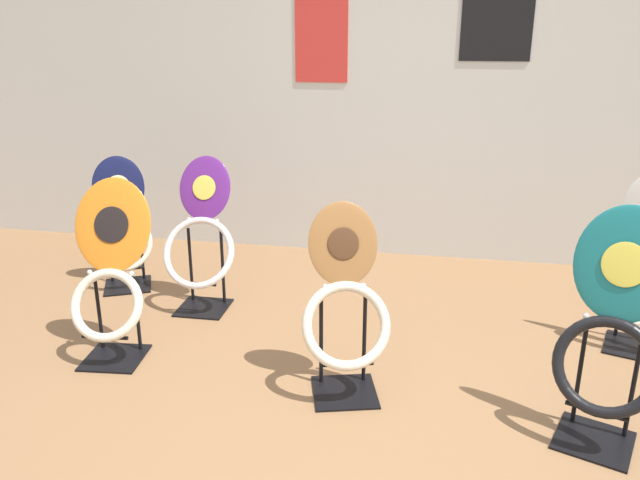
{
  "coord_description": "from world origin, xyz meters",
  "views": [
    {
      "loc": [
        0.16,
        -1.85,
        1.55
      ],
      "look_at": [
        -0.38,
        1.03,
        0.55
      ],
      "focal_mm": 35.0,
      "sensor_mm": 36.0,
      "label": 1
    }
  ],
  "objects": [
    {
      "name": "wall_back",
      "position": [
        -0.0,
        2.45,
        1.3
      ],
      "size": [
        8.0,
        0.07,
        2.6
      ],
      "color": "silver",
      "rests_on": "ground_plane"
    },
    {
      "name": "toilet_seat_display_navy_moon",
      "position": [
        -1.72,
        1.51,
        0.38
      ],
      "size": [
        0.4,
        0.37,
        0.81
      ],
      "color": "black",
      "rests_on": "ground_plane"
    },
    {
      "name": "toilet_seat_display_orange_sun",
      "position": [
        -1.35,
        0.69,
        0.42
      ],
      "size": [
        0.4,
        0.41,
        0.87
      ],
      "color": "black",
      "rests_on": "ground_plane"
    },
    {
      "name": "toilet_seat_display_purple_note",
      "position": [
        -1.12,
        1.3,
        0.41
      ],
      "size": [
        0.42,
        0.37,
        0.86
      ],
      "color": "black",
      "rests_on": "ground_plane"
    },
    {
      "name": "toilet_seat_display_woodgrain",
      "position": [
        -0.18,
        0.56,
        0.39
      ],
      "size": [
        0.43,
        0.42,
        0.84
      ],
      "color": "black",
      "rests_on": "ground_plane"
    },
    {
      "name": "toilet_seat_display_teal_sax",
      "position": [
        0.85,
        0.41,
        0.45
      ],
      "size": [
        0.45,
        0.4,
        0.94
      ],
      "color": "black",
      "rests_on": "ground_plane"
    }
  ]
}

